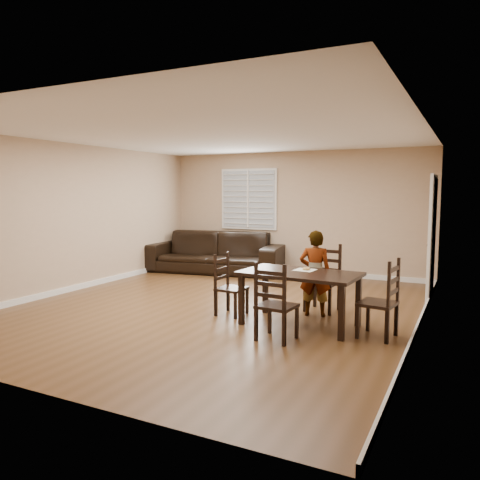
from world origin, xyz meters
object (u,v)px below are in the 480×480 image
Objects in this scene: chair_near at (325,280)px; chair_far at (272,306)px; dining_table at (300,278)px; child at (315,273)px; chair_right at (387,303)px; donut at (306,268)px; sofa at (215,252)px; chair_left at (225,287)px.

chair_far is at bearing -87.45° from chair_near.
chair_near is 1.05× the size of chair_far.
child is (0.04, 0.57, -0.02)m from dining_table.
child reaches higher than chair_right.
chair_far is 9.15× the size of donut.
chair_near is 1.85m from chair_far.
chair_right is 1.32m from child.
sofa is at bearing 152.04° from chair_near.
chair_left is 0.72× the size of child.
child is at bearing -112.32° from chair_right.
chair_far is 0.77× the size of child.
dining_table is at bearing -99.92° from donut.
chair_right is at bearing 138.69° from child.
donut is at bearing 77.94° from child.
chair_right is at bearing -38.37° from chair_near.
sofa is (-3.19, 3.04, -0.31)m from donut.
chair_left is 1.34m from child.
chair_far is 1.42m from child.
sofa is at bearing 34.80° from chair_left.
chair_far is at bearing -50.81° from chair_right.
sofa is at bearing -119.69° from chair_right.
donut is at bearing -95.19° from chair_right.
chair_left is 8.53× the size of donut.
chair_left reaches higher than donut.
chair_near is at bearing 89.65° from dining_table.
chair_far reaches higher than donut.
donut is (-0.00, -0.40, 0.13)m from child.
chair_near reaches higher than sofa.
chair_far is (-0.06, -0.84, -0.21)m from dining_table.
chair_near is at bearing -105.72° from child.
child is at bearing -87.97° from chair_near.
child is 4.15m from sofa.
chair_far is 0.98× the size of chair_right.
chair_near is at bearing -43.84° from sofa.
chair_left is at bearing -33.59° from chair_far.
sofa is (-3.10, 4.06, 0.01)m from chair_far.
child is at bearing 89.28° from donut.
chair_left is at bearing -179.93° from dining_table.
chair_right reaches higher than chair_far.
chair_right is at bearing -90.98° from chair_left.
chair_right is at bearing -0.52° from dining_table.
chair_far is at bearing -90.21° from dining_table.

